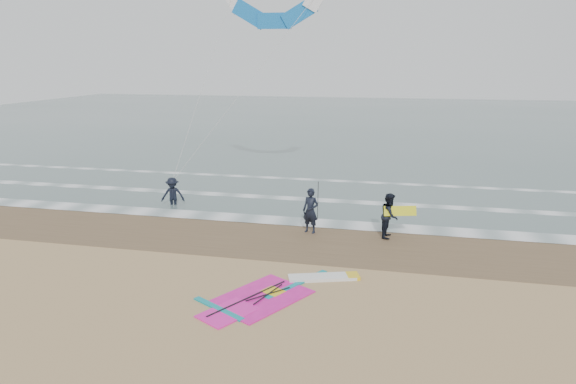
% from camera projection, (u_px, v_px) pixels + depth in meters
% --- Properties ---
extents(ground, '(120.00, 120.00, 0.00)m').
position_uv_depth(ground, '(269.00, 309.00, 14.80)').
color(ground, tan).
rests_on(ground, ground).
extents(sea_water, '(120.00, 80.00, 0.02)m').
position_uv_depth(sea_water, '(371.00, 121.00, 60.22)').
color(sea_water, '#47605E').
rests_on(sea_water, ground).
extents(wet_sand_band, '(120.00, 5.00, 0.01)m').
position_uv_depth(wet_sand_band, '(307.00, 240.00, 20.48)').
color(wet_sand_band, brown).
rests_on(wet_sand_band, ground).
extents(foam_waterline, '(120.00, 9.15, 0.02)m').
position_uv_depth(foam_waterline, '(323.00, 209.00, 24.68)').
color(foam_waterline, white).
rests_on(foam_waterline, ground).
extents(windsurf_rig, '(4.78, 4.53, 0.11)m').
position_uv_depth(windsurf_rig, '(279.00, 292.00, 15.80)').
color(windsurf_rig, white).
rests_on(windsurf_rig, ground).
extents(person_standing, '(0.79, 0.63, 1.88)m').
position_uv_depth(person_standing, '(311.00, 211.00, 21.15)').
color(person_standing, black).
rests_on(person_standing, ground).
extents(person_walking, '(0.79, 0.96, 1.83)m').
position_uv_depth(person_walking, '(390.00, 215.00, 20.60)').
color(person_walking, black).
rests_on(person_walking, ground).
extents(person_wading, '(1.26, 0.92, 1.76)m').
position_uv_depth(person_wading, '(172.00, 188.00, 25.16)').
color(person_wading, black).
rests_on(person_wading, ground).
extents(held_pole, '(0.17, 0.86, 1.82)m').
position_uv_depth(held_pole, '(318.00, 201.00, 20.98)').
color(held_pole, black).
rests_on(held_pole, ground).
extents(carried_kiteboard, '(1.30, 0.51, 0.39)m').
position_uv_depth(carried_kiteboard, '(400.00, 211.00, 20.36)').
color(carried_kiteboard, yellow).
rests_on(carried_kiteboard, ground).
extents(surf_kite, '(7.19, 4.61, 10.06)m').
position_uv_depth(surf_kite, '(274.00, 8.00, 26.35)').
color(surf_kite, white).
rests_on(surf_kite, ground).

